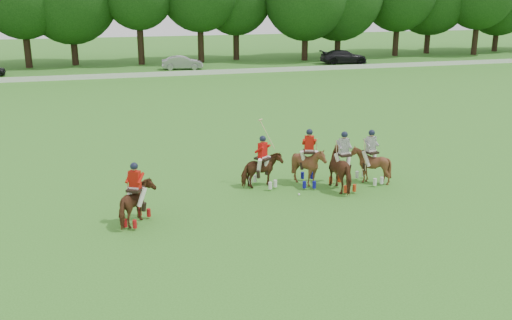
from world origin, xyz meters
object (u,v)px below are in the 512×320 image
object	(u,v)px
polo_red_b	(263,170)
polo_stripe_a	(343,169)
car_mid	(182,63)
polo_red_a	(136,203)
polo_red_c	(309,165)
polo_ball	(299,194)
polo_stripe_b	(370,164)
car_right	(344,57)

from	to	relation	value
polo_red_b	polo_stripe_a	xyz separation A→B (m)	(2.99, -1.11, 0.12)
car_mid	polo_red_b	size ratio (longest dim) A/B	1.55
polo_red_a	polo_red_c	size ratio (longest dim) A/B	0.92
car_mid	polo_stripe_a	bearing A→B (deg)	-172.75
polo_red_c	car_mid	bearing A→B (deg)	88.59
polo_red_a	polo_stripe_a	world-z (taller)	polo_stripe_a
polo_red_c	polo_ball	xyz separation A→B (m)	(-0.79, -1.08, -0.80)
polo_stripe_b	polo_ball	world-z (taller)	polo_stripe_b
polo_red_b	car_mid	bearing A→B (deg)	85.75
car_right	polo_ball	distance (m)	43.57
polo_red_a	polo_ball	distance (m)	6.38
car_right	polo_ball	xyz separation A→B (m)	(-19.65, -38.88, -0.70)
polo_stripe_a	car_right	bearing A→B (deg)	65.35
polo_red_c	polo_stripe_a	xyz separation A→B (m)	(1.13, -0.84, 0.01)
car_mid	polo_red_c	size ratio (longest dim) A/B	1.77
polo_stripe_a	polo_stripe_b	world-z (taller)	polo_stripe_a
polo_stripe_a	polo_red_a	bearing A→B (deg)	-170.66
polo_red_a	polo_stripe_b	bearing A→B (deg)	10.57
polo_red_c	polo_ball	size ratio (longest dim) A/B	26.00
polo_stripe_b	car_mid	bearing A→B (deg)	92.40
polo_red_c	polo_ball	world-z (taller)	polo_red_c
polo_red_c	polo_red_a	bearing A→B (deg)	-162.79
car_right	polo_red_b	world-z (taller)	polo_red_b
car_mid	polo_stripe_b	world-z (taller)	polo_stripe_b
car_mid	polo_stripe_a	distance (m)	38.64
car_mid	polo_red_b	bearing A→B (deg)	-177.29
polo_red_b	polo_red_c	distance (m)	1.88
polo_red_b	polo_red_a	bearing A→B (deg)	-154.65
polo_red_a	polo_ball	bearing A→B (deg)	9.99
polo_red_c	polo_stripe_a	bearing A→B (deg)	-36.51
car_right	polo_red_c	distance (m)	42.24
car_right	polo_stripe_b	world-z (taller)	polo_stripe_b
car_mid	polo_red_a	bearing A→B (deg)	175.69
polo_stripe_a	polo_red_b	bearing A→B (deg)	159.62
polo_red_a	polo_stripe_a	xyz separation A→B (m)	(8.16, 1.34, 0.09)
car_mid	car_right	bearing A→B (deg)	-83.04
polo_red_a	polo_stripe_b	xyz separation A→B (m)	(9.57, 1.78, 0.03)
polo_stripe_a	polo_ball	distance (m)	2.10
car_mid	polo_stripe_a	size ratio (longest dim) A/B	1.76
car_right	polo_red_a	distance (m)	47.63
polo_red_a	car_mid	bearing A→B (deg)	78.74
polo_red_c	car_right	bearing A→B (deg)	63.48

